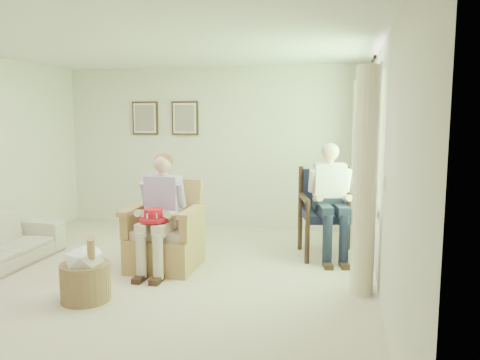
# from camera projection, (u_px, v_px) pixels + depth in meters

# --- Properties ---
(floor) EXTENTS (5.50, 5.50, 0.00)m
(floor) POSITION_uv_depth(u_px,v_px,m) (144.00, 281.00, 5.16)
(floor) COLOR beige
(floor) RESTS_ON ground
(back_wall) EXTENTS (5.00, 0.04, 2.60)m
(back_wall) POSITION_uv_depth(u_px,v_px,m) (212.00, 148.00, 7.64)
(back_wall) COLOR silver
(back_wall) RESTS_ON ground
(right_wall) EXTENTS (0.04, 5.50, 2.60)m
(right_wall) POSITION_uv_depth(u_px,v_px,m) (385.00, 170.00, 4.44)
(right_wall) COLOR silver
(right_wall) RESTS_ON ground
(ceiling) EXTENTS (5.00, 5.50, 0.02)m
(ceiling) POSITION_uv_depth(u_px,v_px,m) (137.00, 39.00, 4.81)
(ceiling) COLOR white
(ceiling) RESTS_ON back_wall
(window) EXTENTS (0.13, 2.50, 1.63)m
(window) POSITION_uv_depth(u_px,v_px,m) (375.00, 135.00, 5.57)
(window) COLOR #2D6B23
(window) RESTS_ON right_wall
(curtain_left) EXTENTS (0.34, 0.34, 2.30)m
(curtain_left) POSITION_uv_depth(u_px,v_px,m) (365.00, 182.00, 4.71)
(curtain_left) COLOR beige
(curtain_left) RESTS_ON ground
(curtain_right) EXTENTS (0.34, 0.34, 2.30)m
(curtain_right) POSITION_uv_depth(u_px,v_px,m) (360.00, 163.00, 6.60)
(curtain_right) COLOR beige
(curtain_right) RESTS_ON ground
(framed_print_left) EXTENTS (0.45, 0.05, 0.55)m
(framed_print_left) POSITION_uv_depth(u_px,v_px,m) (145.00, 118.00, 7.79)
(framed_print_left) COLOR #382114
(framed_print_left) RESTS_ON back_wall
(framed_print_right) EXTENTS (0.45, 0.05, 0.55)m
(framed_print_right) POSITION_uv_depth(u_px,v_px,m) (185.00, 118.00, 7.64)
(framed_print_right) COLOR #382114
(framed_print_right) RESTS_ON back_wall
(wicker_armchair) EXTENTS (0.81, 0.80, 1.03)m
(wicker_armchair) POSITION_uv_depth(u_px,v_px,m) (166.00, 240.00, 5.61)
(wicker_armchair) COLOR tan
(wicker_armchair) RESTS_ON ground
(wood_armchair) EXTENTS (0.72, 0.68, 1.11)m
(wood_armchair) POSITION_uv_depth(u_px,v_px,m) (330.00, 209.00, 6.12)
(wood_armchair) COLOR black
(wood_armchair) RESTS_ON ground
(person_wicker) EXTENTS (0.40, 0.62, 1.35)m
(person_wicker) POSITION_uv_depth(u_px,v_px,m) (161.00, 205.00, 5.42)
(person_wicker) COLOR beige
(person_wicker) RESTS_ON ground
(person_dark) EXTENTS (0.40, 0.63, 1.44)m
(person_dark) POSITION_uv_depth(u_px,v_px,m) (330.00, 192.00, 5.91)
(person_dark) COLOR #161C32
(person_dark) RESTS_ON ground
(red_hat) EXTENTS (0.32, 0.32, 0.14)m
(red_hat) POSITION_uv_depth(u_px,v_px,m) (154.00, 216.00, 5.23)
(red_hat) COLOR red
(red_hat) RESTS_ON person_wicker
(hatbox) EXTENTS (0.56, 0.56, 0.71)m
(hatbox) POSITION_uv_depth(u_px,v_px,m) (85.00, 273.00, 4.59)
(hatbox) COLOR tan
(hatbox) RESTS_ON ground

